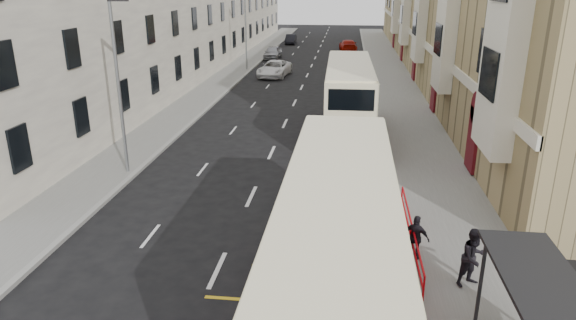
# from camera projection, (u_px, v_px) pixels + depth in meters

# --- Properties ---
(pavement_right) EXTENTS (4.00, 120.00, 0.15)m
(pavement_right) POSITION_uv_depth(u_px,v_px,m) (399.00, 99.00, 39.99)
(pavement_right) COLOR slate
(pavement_right) RESTS_ON ground
(pavement_left) EXTENTS (3.00, 120.00, 0.15)m
(pavement_left) POSITION_uv_depth(u_px,v_px,m) (205.00, 94.00, 41.68)
(pavement_left) COLOR slate
(pavement_left) RESTS_ON ground
(kerb_right) EXTENTS (0.25, 120.00, 0.15)m
(kerb_right) POSITION_uv_depth(u_px,v_px,m) (373.00, 98.00, 40.20)
(kerb_right) COLOR gray
(kerb_right) RESTS_ON ground
(kerb_left) EXTENTS (0.25, 120.00, 0.15)m
(kerb_left) POSITION_uv_depth(u_px,v_px,m) (223.00, 94.00, 41.51)
(kerb_left) COLOR gray
(kerb_left) RESTS_ON ground
(road_markings) EXTENTS (10.00, 110.00, 0.01)m
(road_markings) POSITION_uv_depth(u_px,v_px,m) (311.00, 67.00, 54.94)
(road_markings) COLOR silver
(road_markings) RESTS_ON ground
(terrace_left) EXTENTS (9.18, 79.00, 13.25)m
(terrace_left) POSITION_uv_depth(u_px,v_px,m) (187.00, 3.00, 54.71)
(terrace_left) COLOR silver
(terrace_left) RESTS_ON ground
(bus_shelter) EXTENTS (1.65, 4.25, 2.70)m
(bus_shelter) POSITION_uv_depth(u_px,v_px,m) (549.00, 317.00, 10.79)
(bus_shelter) COLOR black
(bus_shelter) RESTS_ON pavement_right
(guard_railing) EXTENTS (0.06, 6.56, 1.01)m
(guard_railing) POSITION_uv_depth(u_px,v_px,m) (411.00, 232.00, 17.19)
(guard_railing) COLOR red
(guard_railing) RESTS_ON pavement_right
(street_lamp_near) EXTENTS (0.93, 0.18, 8.00)m
(street_lamp_near) POSITION_uv_depth(u_px,v_px,m) (119.00, 78.00, 23.17)
(street_lamp_near) COLOR gray
(street_lamp_near) RESTS_ON pavement_left
(street_lamp_far) EXTENTS (0.93, 0.18, 8.00)m
(street_lamp_far) POSITION_uv_depth(u_px,v_px,m) (246.00, 24.00, 51.28)
(street_lamp_far) COLOR gray
(street_lamp_far) RESTS_ON pavement_left
(double_decker_front) EXTENTS (2.74, 11.54, 4.59)m
(double_decker_front) POSITION_uv_depth(u_px,v_px,m) (337.00, 263.00, 12.46)
(double_decker_front) COLOR #F6EBBD
(double_decker_front) RESTS_ON ground
(double_decker_rear) EXTENTS (2.73, 11.15, 4.43)m
(double_decker_rear) POSITION_uv_depth(u_px,v_px,m) (349.00, 101.00, 29.39)
(double_decker_rear) COLOR #F6EBBD
(double_decker_rear) RESTS_ON ground
(pedestrian_mid) EXTENTS (1.12, 1.05, 1.83)m
(pedestrian_mid) POSITION_uv_depth(u_px,v_px,m) (474.00, 257.00, 15.18)
(pedestrian_mid) COLOR black
(pedestrian_mid) RESTS_ON pavement_right
(pedestrian_far) EXTENTS (0.97, 0.74, 1.53)m
(pedestrian_far) POSITION_uv_depth(u_px,v_px,m) (416.00, 238.00, 16.68)
(pedestrian_far) COLOR black
(pedestrian_far) RESTS_ON pavement_right
(white_van) EXTENTS (3.08, 5.64, 1.50)m
(white_van) POSITION_uv_depth(u_px,v_px,m) (274.00, 69.00, 49.43)
(white_van) COLOR white
(white_van) RESTS_ON ground
(car_silver) EXTENTS (1.91, 4.45, 1.50)m
(car_silver) POSITION_uv_depth(u_px,v_px,m) (273.00, 53.00, 60.40)
(car_silver) COLOR #9A9CA2
(car_silver) RESTS_ON ground
(car_dark) EXTENTS (1.53, 4.16, 1.36)m
(car_dark) POSITION_uv_depth(u_px,v_px,m) (291.00, 39.00, 74.70)
(car_dark) COLOR black
(car_dark) RESTS_ON ground
(car_red) EXTENTS (2.50, 5.34, 1.51)m
(car_red) POSITION_uv_depth(u_px,v_px,m) (348.00, 46.00, 66.80)
(car_red) COLOR #970A00
(car_red) RESTS_ON ground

